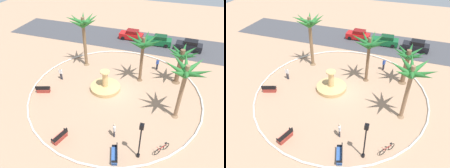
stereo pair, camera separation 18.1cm
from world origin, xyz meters
The scene contains 19 objects.
ground_plane centered at (0.00, 0.00, 0.00)m, with size 80.00×80.00×0.00m, color tan.
plaza_curb centered at (0.00, 0.00, 0.10)m, with size 19.90×19.90×0.20m, color silver.
street_asphalt centered at (0.00, 14.35, 0.01)m, with size 48.00×8.00×0.03m, color #424247.
fountain centered at (-1.26, 0.12, 0.35)m, with size 3.58×3.58×2.53m.
palm_tree_near_fountain centered at (2.27, 3.24, 4.84)m, with size 4.42×4.49×6.06m.
palm_tree_by_curb centered at (7.09, -1.82, 5.15)m, with size 4.17×4.28×6.41m.
palm_tree_mid_plaza centered at (-5.69, 4.44, 5.61)m, with size 4.28×4.25×7.06m.
palm_tree_far_side centered at (6.69, 4.26, 3.46)m, with size 3.88×4.03×4.80m.
bench_east centered at (-2.53, -8.22, 0.35)m, with size 0.95×1.68×1.00m.
bench_west centered at (2.75, -8.38, 0.35)m, with size 0.97×1.68×1.00m.
bench_north centered at (-7.91, -2.83, 0.35)m, with size 1.68×1.00×1.00m.
lamppost centered at (4.57, -7.63, 2.42)m, with size 0.32×0.32×4.14m.
bicycle_red_frame centered at (6.37, -6.49, 0.38)m, with size 1.12×1.38×0.94m.
person_cyclist_helmet centered at (1.98, -6.25, 0.94)m, with size 0.33×0.48×1.67m.
person_cyclist_photo centered at (-7.22, 0.15, 0.95)m, with size 0.53×0.22×1.70m.
person_pedestrian_stroll centered at (3.92, 6.38, 0.96)m, with size 0.37×0.43×1.71m.
parked_car_leftmost centered at (-1.85, 14.73, 0.78)m, with size 4.03×1.98×1.67m.
parked_car_second centered at (3.04, 14.04, 0.78)m, with size 4.08×2.07×1.67m.
parked_car_third centered at (7.77, 13.74, 0.78)m, with size 4.09×2.10×1.67m.
Camera 2 is at (5.92, -17.84, 15.36)m, focal length 32.81 mm.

